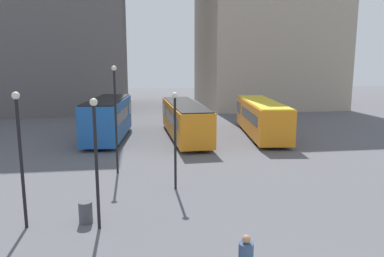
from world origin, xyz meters
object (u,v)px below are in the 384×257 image
Objects in this scene: bus_0 at (108,118)px; lamp_post_1 at (175,132)px; bus_1 at (185,119)px; lamp_post_0 at (20,149)px; bus_2 at (261,117)px; lamp_post_3 at (96,152)px; trash_bin at (86,212)px; traveler at (246,257)px; lamp_post_2 at (116,111)px.

bus_0 is 13.38m from lamp_post_1.
bus_1 is 2.27× the size of lamp_post_0.
bus_2 reaches higher than bus_1.
trash_bin is (-0.56, 0.58, -2.51)m from lamp_post_3.
bus_0 is 0.80× the size of bus_1.
bus_0 is 21.71m from traveler.
lamp_post_1 is (-1.06, 8.38, 1.91)m from traveler.
lamp_post_3 is at bearing -171.04° from bus_0.
trash_bin is (0.25, -16.05, -1.32)m from bus_0.
lamp_post_0 is 1.08× the size of lamp_post_1.
traveler is 1.86× the size of trash_bin.
lamp_post_3 reaches higher than bus_1.
bus_0 reaches higher than bus_1.
bus_0 is 9.80m from lamp_post_2.
traveler is at bearing -45.71° from trash_bin.
trash_bin is at bearing 62.16° from traveler.
bus_0 is 16.11m from trash_bin.
bus_0 is at bearing 107.87° from lamp_post_1.
bus_2 is at bearing 38.78° from lamp_post_2.
lamp_post_0 is 7.28m from lamp_post_2.
lamp_post_1 reaches higher than bus_0.
bus_0 is 16.70m from lamp_post_3.
lamp_post_3 is 2.64m from trash_bin.
bus_2 is 15.00m from lamp_post_1.
bus_0 is 1.82× the size of lamp_post_0.
lamp_post_1 is at bearing -46.72° from lamp_post_2.
lamp_post_1 reaches higher than traveler.
lamp_post_2 is at bearing 135.65° from bus_2.
bus_2 is (6.45, -0.12, 0.04)m from bus_1.
bus_0 is at bearing 92.79° from lamp_post_3.
lamp_post_0 is at bearing -150.00° from lamp_post_1.
traveler is at bearing 167.12° from bus_2.
lamp_post_2 is at bearing 65.03° from lamp_post_0.
traveler is (-0.98, -20.81, -0.61)m from bus_1.
bus_2 is 2.29× the size of lamp_post_3.
lamp_post_0 is at bearing -114.97° from lamp_post_2.
lamp_post_0 is (-1.91, -16.16, 1.30)m from bus_0.
lamp_post_2 reaches higher than lamp_post_1.
bus_0 is 1.57× the size of lamp_post_2.
bus_2 is at bearing -1.89° from traveler.
lamp_post_0 is at bearing 170.12° from lamp_post_3.
traveler is (-7.43, -20.69, -0.65)m from bus_2.
bus_2 is 2.36× the size of lamp_post_1.
lamp_post_3 reaches higher than traveler.
lamp_post_0 is (-8.04, -15.89, 1.51)m from bus_1.
lamp_post_1 is 4.33m from lamp_post_2.
lamp_post_0 is 1.05× the size of lamp_post_3.
lamp_post_2 is 1.21× the size of lamp_post_3.
bus_0 is 6.14m from bus_1.
traveler is at bearing -70.83° from lamp_post_2.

